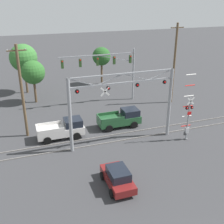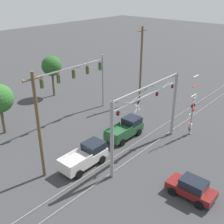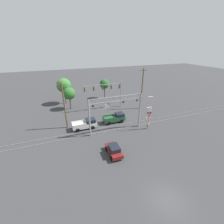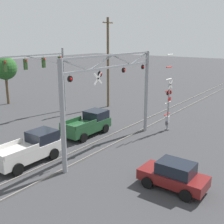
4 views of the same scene
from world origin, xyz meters
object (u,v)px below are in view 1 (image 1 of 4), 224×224
at_px(pickup_truck_lead, 121,118).
at_px(sedan_waiting, 118,177).
at_px(utility_pole_right, 174,63).
at_px(background_tree_far_left_verge, 33,72).
at_px(pickup_truck_following, 63,129).
at_px(utility_pole_left, 22,91).
at_px(crossing_gantry, 123,101).
at_px(background_tree_beyond_span, 23,58).
at_px(traffic_signal_span, 112,65).
at_px(background_tree_far_right_verge, 101,57).
at_px(crossing_signal_mast, 188,118).

height_order(pickup_truck_lead, sedan_waiting, pickup_truck_lead).
height_order(utility_pole_right, background_tree_far_left_verge, utility_pole_right).
bearing_deg(pickup_truck_following, pickup_truck_lead, 4.58).
bearing_deg(background_tree_far_left_verge, utility_pole_left, -100.25).
relative_size(crossing_gantry, pickup_truck_lead, 2.23).
xyz_separation_m(utility_pole_left, background_tree_beyond_span, (0.90, 14.41, 0.33)).
bearing_deg(utility_pole_left, crossing_gantry, -27.44).
bearing_deg(background_tree_beyond_span, traffic_signal_span, -35.71).
height_order(pickup_truck_following, background_tree_far_right_verge, background_tree_far_right_verge).
distance_m(crossing_gantry, pickup_truck_following, 7.06).
xyz_separation_m(background_tree_beyond_span, background_tree_far_right_verge, (11.91, 0.47, -0.71)).
relative_size(crossing_signal_mast, background_tree_far_left_verge, 1.20).
bearing_deg(utility_pole_left, pickup_truck_lead, -6.26).
relative_size(traffic_signal_span, pickup_truck_lead, 2.17).
height_order(utility_pole_left, utility_pole_right, utility_pole_right).
distance_m(pickup_truck_following, background_tree_beyond_span, 16.82).
height_order(pickup_truck_lead, background_tree_far_right_verge, background_tree_far_right_verge).
bearing_deg(traffic_signal_span, utility_pole_left, -150.66).
distance_m(traffic_signal_span, utility_pole_right, 8.10).
height_order(crossing_signal_mast, sedan_waiting, crossing_signal_mast).
height_order(pickup_truck_lead, background_tree_beyond_span, background_tree_beyond_span).
distance_m(pickup_truck_lead, background_tree_far_left_verge, 14.13).
height_order(background_tree_beyond_span, background_tree_far_left_verge, background_tree_beyond_span).
bearing_deg(background_tree_beyond_span, sedan_waiting, -78.50).
xyz_separation_m(pickup_truck_lead, background_tree_beyond_span, (-9.23, 15.52, 4.28)).
height_order(pickup_truck_lead, utility_pole_left, utility_pole_left).
distance_m(crossing_signal_mast, utility_pole_left, 16.67).
distance_m(crossing_signal_mast, pickup_truck_lead, 7.38).
relative_size(utility_pole_right, background_tree_beyond_span, 1.45).
bearing_deg(sedan_waiting, background_tree_far_right_verge, 75.41).
bearing_deg(crossing_gantry, background_tree_far_right_verge, 78.64).
relative_size(crossing_gantry, crossing_signal_mast, 1.52).
distance_m(utility_pole_right, background_tree_far_left_verge, 18.61).
bearing_deg(background_tree_beyond_span, pickup_truck_following, -80.78).
bearing_deg(utility_pole_left, background_tree_far_left_verge, 79.75).
xyz_separation_m(pickup_truck_following, background_tree_beyond_span, (-2.61, 16.05, 4.28)).
relative_size(traffic_signal_span, sedan_waiting, 2.69).
bearing_deg(sedan_waiting, pickup_truck_following, 105.33).
xyz_separation_m(crossing_gantry, background_tree_beyond_span, (-8.00, 19.03, 0.83)).
height_order(crossing_signal_mast, pickup_truck_following, crossing_signal_mast).
distance_m(pickup_truck_lead, utility_pole_left, 10.93).
xyz_separation_m(traffic_signal_span, background_tree_far_right_verge, (1.06, 8.28, -0.54)).
xyz_separation_m(traffic_signal_span, sedan_waiting, (-5.68, -17.62, -4.26)).
height_order(pickup_truck_lead, pickup_truck_following, same).
bearing_deg(pickup_truck_lead, traffic_signal_span, 78.09).
relative_size(sedan_waiting, utility_pole_right, 0.36).
distance_m(crossing_signal_mast, background_tree_far_right_verge, 21.33).
xyz_separation_m(crossing_gantry, sedan_waiting, (-2.82, -6.39, -3.60)).
xyz_separation_m(utility_pole_left, background_tree_far_right_verge, (12.81, 14.89, -0.38)).
xyz_separation_m(pickup_truck_following, utility_pole_left, (-3.51, 1.64, 3.95)).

